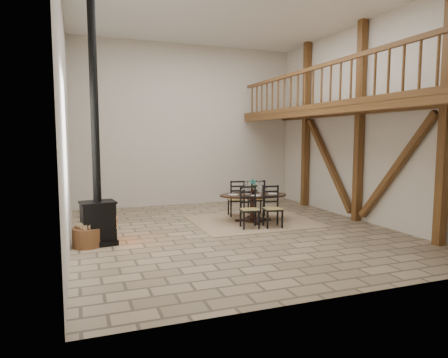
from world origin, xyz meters
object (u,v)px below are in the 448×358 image
object	(u,v)px
wood_stove	(97,189)
log_basket	(87,236)
log_stack	(93,233)
dining_table	(253,206)

from	to	relation	value
wood_stove	log_basket	distance (m)	0.94
log_basket	log_stack	xyz separation A→B (m)	(0.13, 0.68, -0.09)
dining_table	log_stack	xyz separation A→B (m)	(-3.87, -0.31, -0.30)
dining_table	log_basket	world-z (taller)	dining_table
log_stack	log_basket	bearing A→B (deg)	-101.15
log_stack	wood_stove	bearing A→B (deg)	-82.52
dining_table	log_basket	size ratio (longest dim) A/B	3.56
dining_table	log_stack	world-z (taller)	dining_table
wood_stove	log_stack	distance (m)	1.18
dining_table	wood_stove	world-z (taller)	wood_stove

